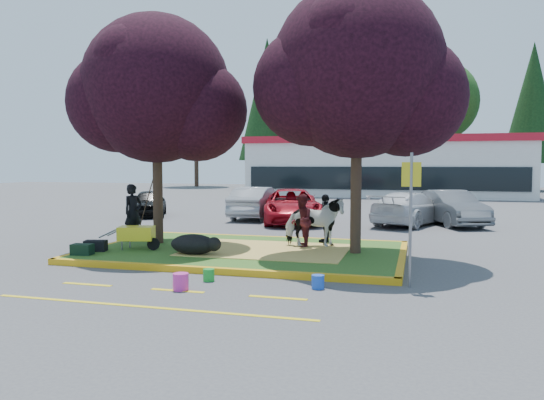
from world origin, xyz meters
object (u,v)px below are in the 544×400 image
(sign_post, at_px, (411,204))
(bucket_pink, at_px, (181,282))
(wheelbarrow, at_px, (137,234))
(car_silver, at_px, (256,202))
(handler, at_px, (133,213))
(car_black, at_px, (149,203))
(calf, at_px, (193,244))
(bucket_green, at_px, (209,275))
(cow, at_px, (314,222))
(bucket_blue, at_px, (318,282))

(sign_post, height_order, bucket_pink, sign_post)
(wheelbarrow, relative_size, car_silver, 0.39)
(handler, bearing_deg, car_silver, 15.06)
(wheelbarrow, bearing_deg, car_black, 101.07)
(calf, height_order, bucket_green, calf)
(calf, height_order, handler, handler)
(car_silver, bearing_deg, calf, 96.99)
(calf, relative_size, handler, 0.71)
(calf, distance_m, wheelbarrow, 1.82)
(car_black, bearing_deg, wheelbarrow, -87.48)
(cow, relative_size, sign_post, 0.61)
(handler, xyz_separation_m, sign_post, (8.00, -3.25, 0.66))
(car_black, bearing_deg, car_silver, -19.37)
(wheelbarrow, distance_m, bucket_green, 3.92)
(cow, bearing_deg, car_black, 42.73)
(bucket_green, distance_m, car_black, 14.29)
(bucket_blue, distance_m, car_silver, 13.44)
(wheelbarrow, bearing_deg, car_silver, 72.79)
(wheelbarrow, xyz_separation_m, car_silver, (0.27, 9.95, 0.12))
(calf, height_order, car_black, car_black)
(sign_post, bearing_deg, handler, 156.32)
(cow, bearing_deg, wheelbarrow, 103.43)
(car_black, bearing_deg, bucket_blue, -73.92)
(bucket_pink, bearing_deg, bucket_blue, 18.15)
(handler, height_order, wheelbarrow, handler)
(sign_post, xyz_separation_m, bucket_blue, (-1.73, -0.60, -1.52))
(handler, distance_m, bucket_green, 5.56)
(wheelbarrow, xyz_separation_m, bucket_blue, (5.37, -2.47, -0.44))
(sign_post, bearing_deg, cow, 124.70)
(bucket_green, bearing_deg, bucket_pink, -104.00)
(calf, relative_size, bucket_pink, 3.61)
(handler, height_order, car_black, handler)
(handler, bearing_deg, bucket_pink, -118.56)
(bucket_blue, bearing_deg, wheelbarrow, 155.30)
(cow, xyz_separation_m, bucket_pink, (-1.66, -4.98, -0.67))
(cow, bearing_deg, sign_post, -150.85)
(calf, xyz_separation_m, car_silver, (-1.51, 10.27, 0.29))
(bucket_pink, height_order, car_silver, car_silver)
(calf, xyz_separation_m, bucket_pink, (1.05, -2.98, -0.24))
(cow, height_order, wheelbarrow, cow)
(wheelbarrow, xyz_separation_m, bucket_pink, (2.83, -3.30, -0.41))
(wheelbarrow, xyz_separation_m, sign_post, (7.10, -1.87, 1.08))
(cow, distance_m, sign_post, 4.48)
(calf, distance_m, car_silver, 10.38)
(cow, relative_size, handler, 0.97)
(calf, distance_m, handler, 3.23)
(bucket_blue, bearing_deg, sign_post, 19.21)
(bucket_pink, relative_size, car_black, 0.09)
(car_black, distance_m, car_silver, 5.08)
(car_black, bearing_deg, handler, -88.65)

